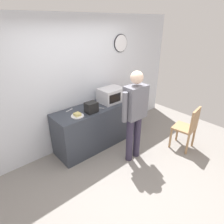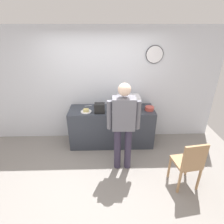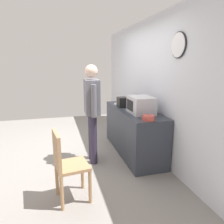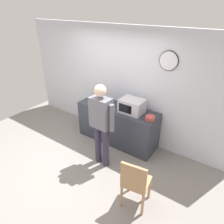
{
  "view_description": "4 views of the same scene",
  "coord_description": "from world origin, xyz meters",
  "px_view_note": "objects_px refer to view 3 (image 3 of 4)",
  "views": [
    {
      "loc": [
        -1.91,
        -1.66,
        2.47
      ],
      "look_at": [
        0.28,
        0.83,
        0.88
      ],
      "focal_mm": 30.75,
      "sensor_mm": 36.0,
      "label": 1
    },
    {
      "loc": [
        0.13,
        -2.47,
        2.58
      ],
      "look_at": [
        0.23,
        0.88,
        0.98
      ],
      "focal_mm": 29.29,
      "sensor_mm": 36.0,
      "label": 2
    },
    {
      "loc": [
        4.01,
        -0.23,
        1.76
      ],
      "look_at": [
        0.45,
        0.73,
        0.91
      ],
      "focal_mm": 33.99,
      "sensor_mm": 36.0,
      "label": 3
    },
    {
      "loc": [
        2.48,
        -2.22,
        2.96
      ],
      "look_at": [
        0.39,
        0.78,
        1.01
      ],
      "focal_mm": 32.75,
      "sensor_mm": 36.0,
      "label": 4
    }
  ],
  "objects_px": {
    "sandwich_plate": "(119,103)",
    "wooden_chair": "(66,163)",
    "fork_utensil": "(134,103)",
    "spoon_utensil": "(128,109)",
    "microwave": "(141,105)",
    "person_standing": "(92,106)",
    "salad_bowl": "(148,118)",
    "toaster": "(122,102)"
  },
  "relations": [
    {
      "from": "sandwich_plate",
      "to": "wooden_chair",
      "type": "relative_size",
      "value": 0.25
    },
    {
      "from": "fork_utensil",
      "to": "spoon_utensil",
      "type": "xyz_separation_m",
      "value": [
        0.51,
        -0.31,
        0.0
      ]
    },
    {
      "from": "microwave",
      "to": "fork_utensil",
      "type": "height_order",
      "value": "microwave"
    },
    {
      "from": "person_standing",
      "to": "fork_utensil",
      "type": "bearing_deg",
      "value": 124.55
    },
    {
      "from": "microwave",
      "to": "sandwich_plate",
      "type": "distance_m",
      "value": 0.94
    },
    {
      "from": "salad_bowl",
      "to": "wooden_chair",
      "type": "height_order",
      "value": "salad_bowl"
    },
    {
      "from": "spoon_utensil",
      "to": "fork_utensil",
      "type": "bearing_deg",
      "value": 148.76
    },
    {
      "from": "toaster",
      "to": "spoon_utensil",
      "type": "height_order",
      "value": "toaster"
    },
    {
      "from": "fork_utensil",
      "to": "spoon_utensil",
      "type": "relative_size",
      "value": 1.0
    },
    {
      "from": "salad_bowl",
      "to": "microwave",
      "type": "bearing_deg",
      "value": 171.82
    },
    {
      "from": "toaster",
      "to": "spoon_utensil",
      "type": "xyz_separation_m",
      "value": [
        0.24,
        0.04,
        -0.1
      ]
    },
    {
      "from": "toaster",
      "to": "fork_utensil",
      "type": "xyz_separation_m",
      "value": [
        -0.28,
        0.35,
        -0.1
      ]
    },
    {
      "from": "spoon_utensil",
      "to": "wooden_chair",
      "type": "xyz_separation_m",
      "value": [
        1.26,
        -1.26,
        -0.37
      ]
    },
    {
      "from": "toaster",
      "to": "wooden_chair",
      "type": "xyz_separation_m",
      "value": [
        1.5,
        -1.22,
        -0.46
      ]
    },
    {
      "from": "spoon_utensil",
      "to": "wooden_chair",
      "type": "bearing_deg",
      "value": -45.04
    },
    {
      "from": "sandwich_plate",
      "to": "spoon_utensil",
      "type": "bearing_deg",
      "value": 1.35
    },
    {
      "from": "sandwich_plate",
      "to": "salad_bowl",
      "type": "bearing_deg",
      "value": 2.18
    },
    {
      "from": "salad_bowl",
      "to": "wooden_chair",
      "type": "relative_size",
      "value": 0.21
    },
    {
      "from": "microwave",
      "to": "fork_utensil",
      "type": "xyz_separation_m",
      "value": [
        -0.9,
        0.2,
        -0.15
      ]
    },
    {
      "from": "fork_utensil",
      "to": "sandwich_plate",
      "type": "bearing_deg",
      "value": -93.06
    },
    {
      "from": "sandwich_plate",
      "to": "toaster",
      "type": "xyz_separation_m",
      "value": [
        0.29,
        -0.03,
        0.08
      ]
    },
    {
      "from": "microwave",
      "to": "person_standing",
      "type": "distance_m",
      "value": 0.87
    },
    {
      "from": "microwave",
      "to": "toaster",
      "type": "bearing_deg",
      "value": -166.63
    },
    {
      "from": "fork_utensil",
      "to": "wooden_chair",
      "type": "bearing_deg",
      "value": -41.58
    },
    {
      "from": "toaster",
      "to": "person_standing",
      "type": "height_order",
      "value": "person_standing"
    },
    {
      "from": "spoon_utensil",
      "to": "person_standing",
      "type": "relative_size",
      "value": 0.1
    },
    {
      "from": "toaster",
      "to": "spoon_utensil",
      "type": "relative_size",
      "value": 1.29
    },
    {
      "from": "microwave",
      "to": "wooden_chair",
      "type": "xyz_separation_m",
      "value": [
        0.87,
        -1.37,
        -0.51
      ]
    },
    {
      "from": "salad_bowl",
      "to": "wooden_chair",
      "type": "bearing_deg",
      "value": -72.57
    },
    {
      "from": "sandwich_plate",
      "to": "salad_bowl",
      "type": "height_order",
      "value": "salad_bowl"
    },
    {
      "from": "sandwich_plate",
      "to": "spoon_utensil",
      "type": "xyz_separation_m",
      "value": [
        0.53,
        0.01,
        -0.02
      ]
    },
    {
      "from": "salad_bowl",
      "to": "toaster",
      "type": "xyz_separation_m",
      "value": [
        -1.09,
        -0.08,
        0.06
      ]
    },
    {
      "from": "sandwich_plate",
      "to": "fork_utensil",
      "type": "xyz_separation_m",
      "value": [
        0.02,
        0.32,
        -0.02
      ]
    },
    {
      "from": "fork_utensil",
      "to": "person_standing",
      "type": "relative_size",
      "value": 0.1
    },
    {
      "from": "fork_utensil",
      "to": "microwave",
      "type": "bearing_deg",
      "value": -12.78
    },
    {
      "from": "sandwich_plate",
      "to": "salad_bowl",
      "type": "xyz_separation_m",
      "value": [
        1.38,
        0.05,
        0.02
      ]
    },
    {
      "from": "salad_bowl",
      "to": "spoon_utensil",
      "type": "relative_size",
      "value": 1.16
    },
    {
      "from": "person_standing",
      "to": "wooden_chair",
      "type": "relative_size",
      "value": 1.85
    },
    {
      "from": "salad_bowl",
      "to": "wooden_chair",
      "type": "distance_m",
      "value": 1.42
    },
    {
      "from": "spoon_utensil",
      "to": "microwave",
      "type": "bearing_deg",
      "value": 15.3
    },
    {
      "from": "toaster",
      "to": "wooden_chair",
      "type": "height_order",
      "value": "toaster"
    },
    {
      "from": "microwave",
      "to": "spoon_utensil",
      "type": "bearing_deg",
      "value": -164.7
    }
  ]
}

